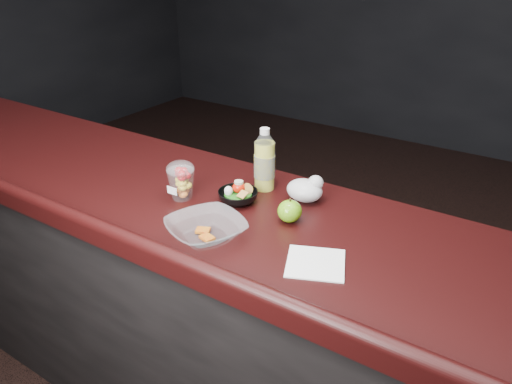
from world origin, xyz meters
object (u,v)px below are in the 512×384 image
Objects in this scene: takeout_bowl at (206,229)px; snack_bowl at (238,195)px; lemonade_bottle at (265,164)px; green_apple at (290,211)px; fruit_cup at (181,180)px.

snack_bowl is at bearing 102.61° from takeout_bowl.
green_apple is at bearing -38.88° from lemonade_bottle.
fruit_cup is 0.46× the size of takeout_bowl.
green_apple is 0.27× the size of takeout_bowl.
lemonade_bottle reaches higher than fruit_cup.
green_apple is at bearing 9.41° from fruit_cup.
fruit_cup reaches higher than takeout_bowl.
fruit_cup is 0.29m from takeout_bowl.
lemonade_bottle is 0.26m from green_apple.
snack_bowl is (-0.21, 0.02, -0.01)m from green_apple.
lemonade_bottle is 0.39m from takeout_bowl.
takeout_bowl is at bearing -84.49° from lemonade_bottle.
lemonade_bottle is 0.76× the size of takeout_bowl.
snack_bowl reaches higher than takeout_bowl.
fruit_cup is 1.70× the size of green_apple.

